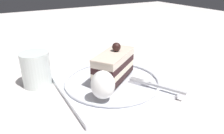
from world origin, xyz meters
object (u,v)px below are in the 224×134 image
(whipped_cream_dollop, at_px, (103,85))
(fork, at_px, (155,85))
(drink_glass_near, at_px, (36,71))
(dessert_plate, at_px, (112,83))
(cake_slice, at_px, (114,65))

(whipped_cream_dollop, relative_size, fork, 0.48)
(drink_glass_near, bearing_deg, whipped_cream_dollop, -149.70)
(dessert_plate, height_order, fork, fork)
(dessert_plate, bearing_deg, fork, -139.48)
(cake_slice, distance_m, drink_glass_near, 0.17)
(cake_slice, relative_size, drink_glass_near, 1.65)
(dessert_plate, distance_m, drink_glass_near, 0.17)
(dessert_plate, height_order, cake_slice, cake_slice)
(cake_slice, height_order, fork, cake_slice)
(dessert_plate, height_order, whipped_cream_dollop, whipped_cream_dollop)
(dessert_plate, relative_size, fork, 1.99)
(cake_slice, bearing_deg, dessert_plate, 127.61)
(whipped_cream_dollop, height_order, drink_glass_near, drink_glass_near)
(cake_slice, height_order, whipped_cream_dollop, cake_slice)
(dessert_plate, bearing_deg, cake_slice, -52.39)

